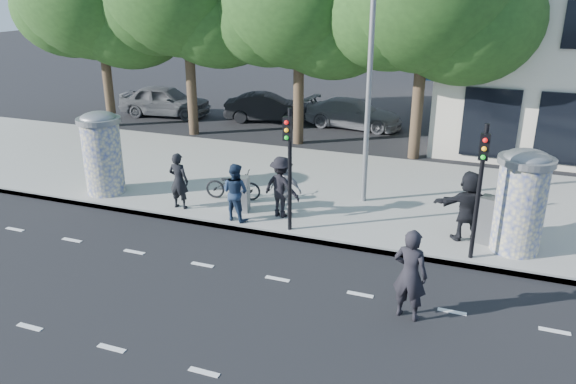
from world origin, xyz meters
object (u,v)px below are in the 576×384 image
at_px(street_lamp, 370,49).
at_px(bicycle, 233,185).
at_px(ped_c, 235,192).
at_px(car_left, 165,101).
at_px(ped_b, 179,181).
at_px(cabinet_left, 240,194).
at_px(cabinet_right, 491,221).
at_px(man_road, 410,275).
at_px(car_right, 354,114).
at_px(ped_e, 286,190).
at_px(ad_column_left, 102,151).
at_px(ad_column_right, 521,199).
at_px(ped_a, 105,165).
at_px(traffic_pole_far, 480,179).
at_px(car_mid, 267,107).
at_px(traffic_pole_near, 289,158).
at_px(ped_f, 468,206).
at_px(ped_d, 281,187).

bearing_deg(street_lamp, bicycle, -162.05).
bearing_deg(ped_c, bicycle, -50.39).
bearing_deg(ped_c, car_left, -39.03).
bearing_deg(ped_b, cabinet_left, -165.35).
relative_size(cabinet_left, cabinet_right, 0.85).
distance_m(man_road, car_right, 16.19).
bearing_deg(ped_e, car_right, -84.52).
xyz_separation_m(ad_column_left, cabinet_right, (11.77, 0.38, -0.76)).
height_order(ad_column_right, car_right, ad_column_right).
bearing_deg(cabinet_left, ad_column_left, 171.66).
distance_m(ad_column_right, car_left, 19.92).
relative_size(ped_a, ped_b, 1.05).
xyz_separation_m(ped_a, cabinet_right, (11.73, 0.36, -0.27)).
bearing_deg(ped_a, traffic_pole_far, -167.20).
bearing_deg(car_mid, car_left, 81.28).
height_order(traffic_pole_near, ped_f, traffic_pole_near).
xyz_separation_m(ped_b, ped_f, (8.23, 0.75, 0.09)).
bearing_deg(ped_a, cabinet_right, -161.78).
bearing_deg(ad_column_left, ped_b, -6.42).
xyz_separation_m(ad_column_left, ped_f, (11.17, 0.42, -0.44)).
bearing_deg(ped_c, ad_column_right, -163.27).
xyz_separation_m(ped_f, man_road, (-0.86, -4.03, -0.10)).
xyz_separation_m(ped_c, cabinet_left, (-0.15, 0.62, -0.30)).
xyz_separation_m(bicycle, car_mid, (-3.26, 10.64, 0.07)).
relative_size(man_road, cabinet_right, 1.58).
distance_m(man_road, car_mid, 17.84).
height_order(ad_column_left, cabinet_left, ad_column_left).
distance_m(ped_e, car_mid, 12.54).
xyz_separation_m(ped_b, cabinet_right, (8.83, 0.71, -0.23)).
relative_size(ad_column_left, car_right, 0.57).
bearing_deg(car_right, traffic_pole_near, -168.99).
xyz_separation_m(ped_a, car_mid, (0.83, 11.50, -0.37)).
distance_m(ped_e, man_road, 5.60).
relative_size(ped_a, cabinet_left, 1.68).
bearing_deg(cabinet_left, man_road, -42.89).
relative_size(ad_column_right, man_road, 1.33).
bearing_deg(ad_column_right, ped_a, -179.18).
bearing_deg(ped_b, bicycle, -132.50).
height_order(ad_column_left, ped_d, ad_column_left).
bearing_deg(street_lamp, ped_c, -139.16).
height_order(ped_f, cabinet_right, ped_f).
height_order(ped_c, cabinet_left, ped_c).
height_order(street_lamp, ped_b, street_lamp).
relative_size(ad_column_left, traffic_pole_far, 0.78).
bearing_deg(ped_e, ad_column_right, -178.81).
height_order(ped_f, car_right, ped_f).
relative_size(ped_d, cabinet_left, 1.67).
bearing_deg(man_road, bicycle, -23.92).
relative_size(ped_b, car_right, 0.37).
bearing_deg(car_mid, ad_column_left, 158.45).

